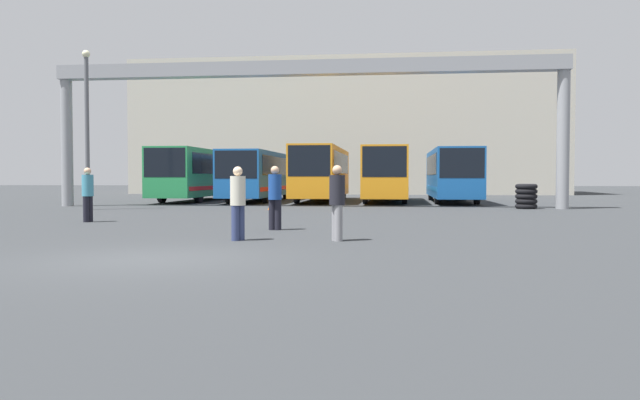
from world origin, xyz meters
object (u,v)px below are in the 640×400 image
at_px(pedestrian_far_center, 337,201).
at_px(tire_stack, 526,196).
at_px(pedestrian_near_left, 238,201).
at_px(lamp_post, 87,123).
at_px(bus_slot_0, 197,172).
at_px(bus_slot_3, 386,171).
at_px(bus_slot_1, 259,173).
at_px(pedestrian_near_right, 88,193).
at_px(bus_slot_4, 452,172).
at_px(traffic_cone, 273,203).
at_px(bus_slot_2, 322,171).
at_px(pedestrian_mid_right, 275,196).

relative_size(pedestrian_far_center, tire_stack, 1.51).
bearing_deg(pedestrian_near_left, lamp_post, 72.95).
xyz_separation_m(bus_slot_0, bus_slot_3, (12.09, 0.06, 0.01)).
distance_m(bus_slot_1, pedestrian_near_right, 19.17).
bearing_deg(bus_slot_4, traffic_cone, -132.05).
distance_m(pedestrian_near_right, pedestrian_near_left, 8.58).
distance_m(bus_slot_2, bus_slot_3, 4.04).
bearing_deg(pedestrian_near_left, traffic_cone, 41.70).
xyz_separation_m(bus_slot_0, pedestrian_far_center, (11.25, -24.04, -0.91)).
relative_size(bus_slot_3, tire_stack, 9.68).
distance_m(bus_slot_0, lamp_post, 11.53).
relative_size(bus_slot_4, pedestrian_far_center, 6.17).
bearing_deg(bus_slot_4, pedestrian_mid_right, -108.23).
distance_m(bus_slot_4, lamp_post, 21.05).
bearing_deg(pedestrian_near_left, bus_slot_3, 26.48).
relative_size(bus_slot_3, traffic_cone, 17.42).
bearing_deg(pedestrian_far_center, tire_stack, 128.26).
bearing_deg(bus_slot_1, pedestrian_mid_right, -76.51).
bearing_deg(bus_slot_2, pedestrian_near_left, -88.13).
height_order(bus_slot_2, bus_slot_3, bus_slot_2).
bearing_deg(pedestrian_far_center, pedestrian_near_right, -146.58).
bearing_deg(lamp_post, bus_slot_1, 63.65).
bearing_deg(bus_slot_0, bus_slot_1, 4.09).
distance_m(bus_slot_3, pedestrian_mid_right, 21.47).
xyz_separation_m(bus_slot_3, pedestrian_near_left, (-3.22, -24.30, -0.93)).
xyz_separation_m(bus_slot_4, lamp_post, (-17.77, -11.05, 2.26)).
xyz_separation_m(bus_slot_0, bus_slot_1, (4.03, 0.29, -0.10)).
relative_size(bus_slot_1, lamp_post, 1.62).
distance_m(bus_slot_1, pedestrian_mid_right, 22.11).
bearing_deg(bus_slot_2, bus_slot_3, -4.26).
distance_m(pedestrian_mid_right, tire_stack, 16.53).
bearing_deg(pedestrian_mid_right, bus_slot_1, 110.43).
bearing_deg(bus_slot_0, lamp_post, -98.43).
height_order(pedestrian_far_center, traffic_cone, pedestrian_far_center).
bearing_deg(pedestrian_mid_right, traffic_cone, 108.32).
bearing_deg(lamp_post, bus_slot_2, 49.95).
xyz_separation_m(bus_slot_3, pedestrian_near_right, (-9.85, -18.84, -0.90)).
bearing_deg(pedestrian_far_center, bus_slot_4, 142.20).
xyz_separation_m(bus_slot_4, traffic_cone, (-9.13, -10.12, -1.48)).
relative_size(bus_slot_1, bus_slot_2, 0.99).
xyz_separation_m(pedestrian_near_right, pedestrian_near_left, (6.62, -5.45, -0.03)).
distance_m(bus_slot_4, pedestrian_near_left, 25.17).
relative_size(pedestrian_near_left, traffic_cone, 2.68).
xyz_separation_m(pedestrian_near_left, tire_stack, (10.09, 16.37, -0.35)).
height_order(bus_slot_4, traffic_cone, bus_slot_4).
xyz_separation_m(bus_slot_2, traffic_cone, (-1.07, -10.63, -1.59)).
bearing_deg(bus_slot_2, traffic_cone, -95.77).
bearing_deg(pedestrian_near_right, pedestrian_near_left, -113.96).
relative_size(pedestrian_mid_right, tire_stack, 1.54).
relative_size(pedestrian_near_right, pedestrian_near_left, 1.04).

